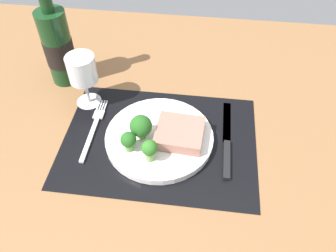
{
  "coord_description": "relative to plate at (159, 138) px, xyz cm",
  "views": [
    {
      "loc": [
        8.06,
        -48.6,
        58.64
      ],
      "look_at": [
        1.58,
        2.98,
        1.9
      ],
      "focal_mm": 36.38,
      "sensor_mm": 36.0,
      "label": 1
    }
  ],
  "objects": [
    {
      "name": "ground_plane",
      "position": [
        0.0,
        0.0,
        -2.6
      ],
      "size": [
        140.0,
        110.0,
        3.0
      ],
      "primitive_type": "cube",
      "color": "brown"
    },
    {
      "name": "placemat",
      "position": [
        0.0,
        0.0,
        -0.95
      ],
      "size": [
        43.01,
        31.58,
        0.3
      ],
      "primitive_type": "cube",
      "color": "black",
      "rests_on": "ground_plane"
    },
    {
      "name": "plate",
      "position": [
        0.0,
        0.0,
        0.0
      ],
      "size": [
        23.97,
        23.97,
        1.6
      ],
      "primitive_type": "cylinder",
      "color": "white",
      "rests_on": "placemat"
    },
    {
      "name": "steak",
      "position": [
        4.49,
        0.02,
        2.12
      ],
      "size": [
        10.77,
        10.14,
        2.65
      ],
      "primitive_type": "cube",
      "rotation": [
        0.0,
        0.0,
        -0.06
      ],
      "color": "#9E6B5B",
      "rests_on": "plate"
    },
    {
      "name": "broccoli_center",
      "position": [
        -0.92,
        -6.62,
        3.96
      ],
      "size": [
        3.36,
        3.36,
        5.27
      ],
      "color": "#6B994C",
      "rests_on": "plate"
    },
    {
      "name": "broccoli_near_steak",
      "position": [
        -5.72,
        -4.64,
        3.6
      ],
      "size": [
        3.34,
        3.34,
        4.77
      ],
      "color": "#5B8942",
      "rests_on": "plate"
    },
    {
      "name": "broccoli_front_edge",
      "position": [
        -3.74,
        -0.93,
        4.21
      ],
      "size": [
        4.84,
        4.84,
        5.92
      ],
      "color": "#5B8942",
      "rests_on": "plate"
    },
    {
      "name": "fork",
      "position": [
        -15.49,
        1.42,
        -0.55
      ],
      "size": [
        2.4,
        19.2,
        0.5
      ],
      "rotation": [
        0.0,
        0.0,
        0.01
      ],
      "color": "silver",
      "rests_on": "placemat"
    },
    {
      "name": "knife",
      "position": [
        15.01,
        0.53,
        -0.5
      ],
      "size": [
        1.8,
        23.0,
        0.8
      ],
      "rotation": [
        0.0,
        0.0,
        -0.02
      ],
      "color": "black",
      "rests_on": "placemat"
    },
    {
      "name": "wine_bottle",
      "position": [
        -27.69,
        18.52,
        9.31
      ],
      "size": [
        7.28,
        7.28,
        29.88
      ],
      "color": "#143819",
      "rests_on": "ground_plane"
    },
    {
      "name": "wine_glass",
      "position": [
        -19.22,
        10.45,
        8.3
      ],
      "size": [
        6.67,
        6.67,
        13.53
      ],
      "color": "silver",
      "rests_on": "ground_plane"
    }
  ]
}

